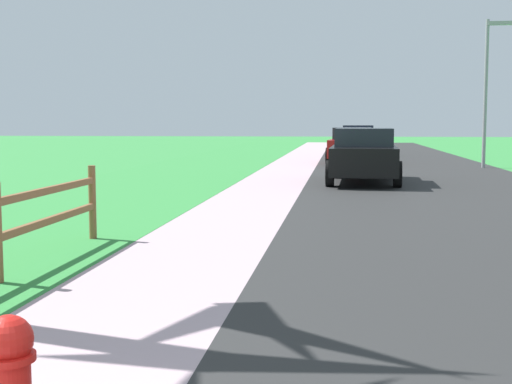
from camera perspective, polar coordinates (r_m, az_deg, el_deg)
name	(u,v)px	position (r m, az deg, el deg)	size (l,w,h in m)	color
ground_plane	(314,169)	(26.41, 4.74, 1.83)	(120.00, 120.00, 0.00)	#34893D
road_asphalt	(405,167)	(28.50, 11.95, 2.02)	(7.00, 66.00, 0.01)	#2A2A2A
curb_concrete	(242,165)	(28.67, -1.11, 2.16)	(6.00, 66.00, 0.01)	#BB9EA7
grass_verge	(206,165)	(28.92, -4.06, 2.18)	(5.00, 66.00, 0.00)	#34893D
parked_suv_black	(364,155)	(20.81, 8.69, 3.00)	(2.14, 4.94, 1.58)	black
parked_car_red	(352,145)	(30.66, 7.77, 3.78)	(2.21, 4.97, 1.52)	maroon
parked_car_blue	(358,140)	(37.68, 8.22, 4.14)	(2.07, 4.62, 1.59)	navy
street_lamp	(489,79)	(28.65, 18.30, 8.66)	(1.17, 0.20, 5.63)	gray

